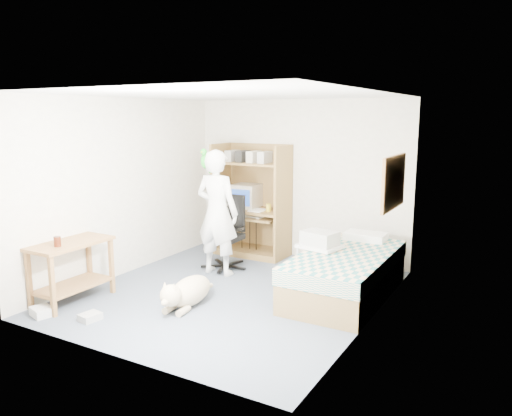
# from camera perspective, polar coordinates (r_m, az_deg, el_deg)

# --- Properties ---
(floor) EXTENTS (4.00, 4.00, 0.00)m
(floor) POSITION_cam_1_polar(r_m,az_deg,el_deg) (6.52, -2.72, -9.67)
(floor) COLOR #414A58
(floor) RESTS_ON ground
(wall_back) EXTENTS (3.60, 0.02, 2.50)m
(wall_back) POSITION_cam_1_polar(r_m,az_deg,el_deg) (7.95, 4.91, 3.26)
(wall_back) COLOR beige
(wall_back) RESTS_ON floor
(wall_right) EXTENTS (0.02, 4.00, 2.50)m
(wall_right) POSITION_cam_1_polar(r_m,az_deg,el_deg) (5.47, 13.34, -0.31)
(wall_right) COLOR beige
(wall_right) RESTS_ON floor
(wall_left) EXTENTS (0.02, 4.00, 2.50)m
(wall_left) POSITION_cam_1_polar(r_m,az_deg,el_deg) (7.32, -14.83, 2.32)
(wall_left) COLOR beige
(wall_left) RESTS_ON floor
(ceiling) EXTENTS (3.60, 4.00, 0.02)m
(ceiling) POSITION_cam_1_polar(r_m,az_deg,el_deg) (6.13, -2.92, 12.84)
(ceiling) COLOR white
(ceiling) RESTS_ON wall_back
(computer_hutch) EXTENTS (1.20, 0.63, 1.80)m
(computer_hutch) POSITION_cam_1_polar(r_m,az_deg,el_deg) (8.10, -0.41, 0.37)
(computer_hutch) COLOR brown
(computer_hutch) RESTS_ON floor
(bed) EXTENTS (1.02, 2.02, 0.66)m
(bed) POSITION_cam_1_polar(r_m,az_deg,el_deg) (6.43, 10.22, -7.43)
(bed) COLOR brown
(bed) RESTS_ON floor
(side_desk) EXTENTS (0.50, 1.00, 0.75)m
(side_desk) POSITION_cam_1_polar(r_m,az_deg,el_deg) (6.49, -20.33, -5.85)
(side_desk) COLOR brown
(side_desk) RESTS_ON floor
(corkboard) EXTENTS (0.04, 0.94, 0.66)m
(corkboard) POSITION_cam_1_polar(r_m,az_deg,el_deg) (6.31, 15.48, 2.85)
(corkboard) COLOR #9B7745
(corkboard) RESTS_ON wall_right
(office_chair) EXTENTS (0.61, 0.61, 1.08)m
(office_chair) POSITION_cam_1_polar(r_m,az_deg,el_deg) (7.47, -3.41, -3.95)
(office_chair) COLOR black
(office_chair) RESTS_ON floor
(person) EXTENTS (0.66, 0.44, 1.79)m
(person) POSITION_cam_1_polar(r_m,az_deg,el_deg) (7.08, -4.46, -0.54)
(person) COLOR white
(person) RESTS_ON floor
(parrot) EXTENTS (0.13, 0.23, 0.36)m
(parrot) POSITION_cam_1_polar(r_m,az_deg,el_deg) (7.10, -5.83, 5.52)
(parrot) COLOR #189816
(parrot) RESTS_ON person
(dog) EXTENTS (0.42, 1.10, 0.41)m
(dog) POSITION_cam_1_polar(r_m,az_deg,el_deg) (6.10, -7.84, -9.44)
(dog) COLOR tan
(dog) RESTS_ON floor
(printer_cart) EXTENTS (0.58, 0.50, 0.61)m
(printer_cart) POSITION_cam_1_polar(r_m,az_deg,el_deg) (6.55, 7.24, -5.93)
(printer_cart) COLOR silver
(printer_cart) RESTS_ON floor
(printer) EXTENTS (0.48, 0.40, 0.18)m
(printer) POSITION_cam_1_polar(r_m,az_deg,el_deg) (6.48, 7.30, -3.42)
(printer) COLOR #A9A9A4
(printer) RESTS_ON printer_cart
(crt_monitor) EXTENTS (0.43, 0.45, 0.38)m
(crt_monitor) POSITION_cam_1_polar(r_m,az_deg,el_deg) (8.14, -1.12, 1.41)
(crt_monitor) COLOR beige
(crt_monitor) RESTS_ON computer_hutch
(keyboard) EXTENTS (0.46, 0.20, 0.03)m
(keyboard) POSITION_cam_1_polar(r_m,az_deg,el_deg) (7.97, -0.72, -0.90)
(keyboard) COLOR beige
(keyboard) RESTS_ON computer_hutch
(pencil_cup) EXTENTS (0.08, 0.08, 0.12)m
(pencil_cup) POSITION_cam_1_polar(r_m,az_deg,el_deg) (7.86, 1.44, 0.04)
(pencil_cup) COLOR yellow
(pencil_cup) RESTS_ON computer_hutch
(drink_glass) EXTENTS (0.08, 0.08, 0.12)m
(drink_glass) POSITION_cam_1_polar(r_m,az_deg,el_deg) (6.24, -21.76, -3.59)
(drink_glass) COLOR #43180A
(drink_glass) RESTS_ON side_desk
(floor_box_a) EXTENTS (0.30, 0.26, 0.10)m
(floor_box_a) POSITION_cam_1_polar(r_m,az_deg,el_deg) (6.30, -23.28, -10.81)
(floor_box_a) COLOR silver
(floor_box_a) RESTS_ON floor
(floor_box_b) EXTENTS (0.21, 0.24, 0.08)m
(floor_box_b) POSITION_cam_1_polar(r_m,az_deg,el_deg) (5.99, -18.44, -11.73)
(floor_box_b) COLOR #A4A49F
(floor_box_b) RESTS_ON floor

